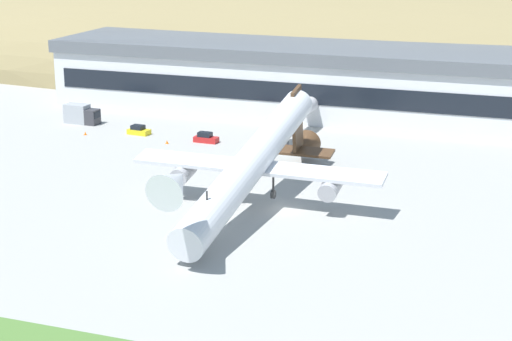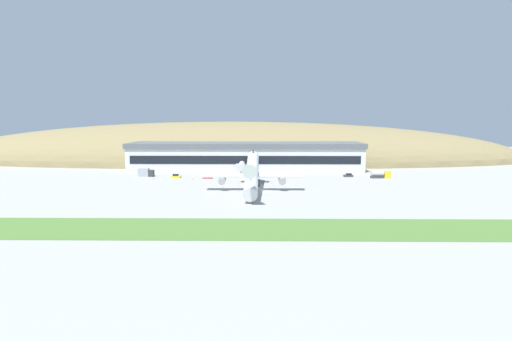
{
  "view_description": "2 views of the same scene",
  "coord_description": "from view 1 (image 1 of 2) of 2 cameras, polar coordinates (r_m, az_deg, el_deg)",
  "views": [
    {
      "loc": [
        30.38,
        -95.46,
        34.61
      ],
      "look_at": [
        -2.81,
        -2.63,
        5.46
      ],
      "focal_mm": 60.0,
      "sensor_mm": 36.0,
      "label": 1
    },
    {
      "loc": [
        -0.68,
        -127.54,
        22.83
      ],
      "look_at": [
        -2.59,
        3.38,
        6.18
      ],
      "focal_mm": 28.0,
      "sensor_mm": 36.0,
      "label": 2
    }
  ],
  "objects": [
    {
      "name": "ground_plane",
      "position": [
        105.99,
        1.91,
        -2.6
      ],
      "size": [
        430.21,
        430.21,
        0.0
      ],
      "primitive_type": "plane",
      "color": "#9E9E99"
    },
    {
      "name": "traffic_cone_0",
      "position": [
        137.4,
        -5.96,
        1.91
      ],
      "size": [
        0.52,
        0.52,
        0.58
      ],
      "color": "orange",
      "rests_on": "ground_plane"
    },
    {
      "name": "terminal_building",
      "position": [
        156.54,
        5.21,
        6.3
      ],
      "size": [
        105.07,
        22.27,
        12.62
      ],
      "color": "silver",
      "rests_on": "ground_plane"
    },
    {
      "name": "jetway_0",
      "position": [
        139.72,
        2.74,
        3.79
      ],
      "size": [
        3.38,
        14.84,
        5.43
      ],
      "color": "silver",
      "rests_on": "ground_plane"
    },
    {
      "name": "traffic_cone_1",
      "position": [
        145.0,
        -11.31,
        2.45
      ],
      "size": [
        0.52,
        0.52,
        0.58
      ],
      "color": "orange",
      "rests_on": "ground_plane"
    },
    {
      "name": "service_car_0",
      "position": [
        143.84,
        -7.83,
        2.66
      ],
      "size": [
        3.87,
        2.22,
        1.55
      ],
      "color": "gold",
      "rests_on": "ground_plane"
    },
    {
      "name": "service_car_2",
      "position": [
        137.63,
        -3.36,
        2.17
      ],
      "size": [
        3.96,
        1.8,
        1.65
      ],
      "color": "#B21E1E",
      "rests_on": "ground_plane"
    },
    {
      "name": "hill_backdrop",
      "position": [
        202.16,
        5.35,
        6.54
      ],
      "size": [
        332.72,
        84.58,
        43.75
      ],
      "primitive_type": "ellipsoid",
      "color": "olive",
      "rests_on": "ground_plane"
    },
    {
      "name": "box_truck",
      "position": [
        153.1,
        -11.57,
        3.67
      ],
      "size": [
        6.32,
        2.59,
        3.35
      ],
      "color": "#333338",
      "rests_on": "ground_plane"
    },
    {
      "name": "cargo_airplane",
      "position": [
        104.82,
        -0.14,
        0.53
      ],
      "size": [
        32.22,
        49.68,
        12.51
      ],
      "color": "silver"
    }
  ]
}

